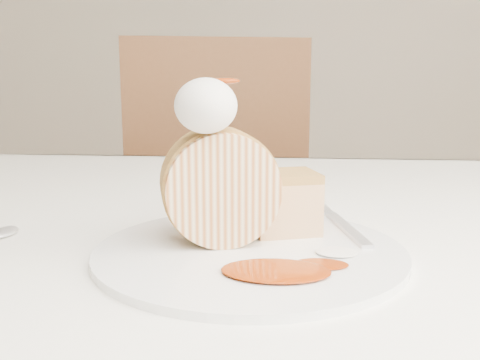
{
  "coord_description": "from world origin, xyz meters",
  "views": [
    {
      "loc": [
        0.07,
        -0.45,
        0.91
      ],
      "look_at": [
        0.02,
        0.03,
        0.82
      ],
      "focal_mm": 40.0,
      "sensor_mm": 36.0,
      "label": 1
    }
  ],
  "objects": [
    {
      "name": "table",
      "position": [
        0.0,
        0.2,
        0.66
      ],
      "size": [
        1.4,
        0.9,
        0.75
      ],
      "color": "white",
      "rests_on": "ground"
    },
    {
      "name": "chair_far",
      "position": [
        -0.14,
        1.03,
        0.58
      ],
      "size": [
        0.58,
        0.58,
        1.01
      ],
      "rotation": [
        0.0,
        0.0,
        3.38
      ],
      "color": "brown",
      "rests_on": "ground"
    },
    {
      "name": "plate",
      "position": [
        0.03,
        0.02,
        0.75
      ],
      "size": [
        0.36,
        0.36,
        0.01
      ],
      "primitive_type": "cylinder",
      "rotation": [
        0.0,
        0.0,
        0.3
      ],
      "color": "white",
      "rests_on": "table"
    },
    {
      "name": "roulade_slice",
      "position": [
        0.0,
        0.04,
        0.81
      ],
      "size": [
        0.12,
        0.09,
        0.11
      ],
      "primitive_type": "cylinder",
      "rotation": [
        1.57,
        0.0,
        0.27
      ],
      "color": "beige",
      "rests_on": "plate"
    },
    {
      "name": "cake_chunk",
      "position": [
        0.06,
        0.08,
        0.78
      ],
      "size": [
        0.08,
        0.07,
        0.05
      ],
      "primitive_type": "cube",
      "rotation": [
        0.0,
        0.0,
        0.3
      ],
      "color": "#A7813F",
      "rests_on": "plate"
    },
    {
      "name": "whipped_cream",
      "position": [
        -0.01,
        0.02,
        0.89
      ],
      "size": [
        0.06,
        0.06,
        0.05
      ],
      "primitive_type": "ellipsoid",
      "color": "silver",
      "rests_on": "roulade_slice"
    },
    {
      "name": "caramel_drizzle",
      "position": [
        0.01,
        0.03,
        0.92
      ],
      "size": [
        0.03,
        0.02,
        0.01
      ],
      "primitive_type": "ellipsoid",
      "color": "#892905",
      "rests_on": "whipped_cream"
    },
    {
      "name": "caramel_pool",
      "position": [
        0.06,
        -0.04,
        0.76
      ],
      "size": [
        0.1,
        0.08,
        0.0
      ],
      "primitive_type": null,
      "rotation": [
        0.0,
        0.0,
        0.3
      ],
      "color": "#892905",
      "rests_on": "plate"
    },
    {
      "name": "fork",
      "position": [
        0.13,
        0.09,
        0.76
      ],
      "size": [
        0.06,
        0.17,
        0.0
      ],
      "primitive_type": "cube",
      "rotation": [
        0.0,
        0.0,
        0.2
      ],
      "color": "silver",
      "rests_on": "plate"
    }
  ]
}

